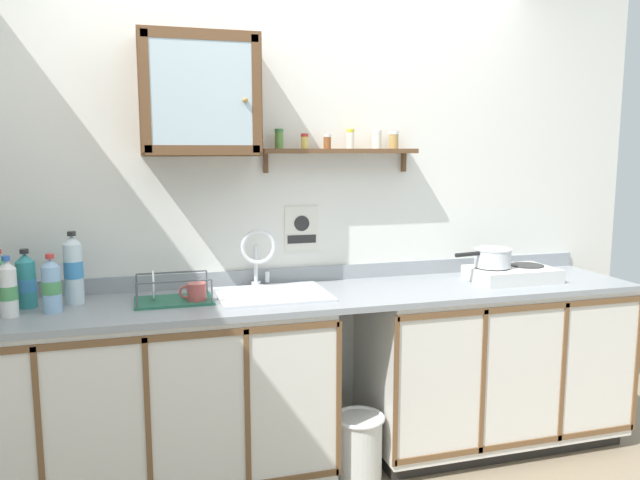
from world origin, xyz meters
TOP-DOWN VIEW (x-y plane):
  - back_wall at (0.00, 0.69)m, footprint 3.99×0.07m
  - lower_cabinet_run at (-0.84, 0.37)m, footprint 1.71×0.60m
  - lower_cabinet_run_right at (0.98, 0.37)m, footprint 1.41×0.60m
  - countertop at (0.00, 0.37)m, footprint 3.35×0.63m
  - backsplash at (0.00, 0.65)m, footprint 3.35×0.02m
  - sink at (-0.23, 0.41)m, footprint 0.53×0.46m
  - hot_plate_stove at (1.08, 0.36)m, footprint 0.45×0.30m
  - saucepan at (0.97, 0.38)m, footprint 0.34×0.20m
  - bottle_water_blue_0 at (-1.21, 0.35)m, footprint 0.08×0.08m
  - bottle_water_clear_1 at (-1.13, 0.48)m, footprint 0.09×0.09m
  - bottle_soda_green_2 at (-1.43, 0.42)m, footprint 0.06×0.06m
  - bottle_detergent_teal_3 at (-1.33, 0.47)m, footprint 0.09×0.09m
  - bottle_opaque_white_4 at (-1.38, 0.32)m, footprint 0.08×0.08m
  - dish_rack at (-0.71, 0.39)m, footprint 0.36×0.24m
  - mug at (-0.60, 0.34)m, footprint 0.13×0.09m
  - wall_cabinet at (-0.54, 0.53)m, footprint 0.55×0.30m
  - spice_shelf at (0.19, 0.60)m, footprint 0.83×0.14m
  - warning_sign at (-0.01, 0.66)m, footprint 0.18×0.01m
  - trash_bin at (0.15, 0.18)m, footprint 0.25×0.25m

SIDE VIEW (x-z plane):
  - trash_bin at x=0.15m, z-range 0.01..0.35m
  - lower_cabinet_run_right at x=0.98m, z-range 0.00..0.89m
  - lower_cabinet_run at x=-0.84m, z-range 0.00..0.89m
  - sink at x=-0.23m, z-range 0.67..1.11m
  - countertop at x=0.00m, z-range 0.88..0.91m
  - dish_rack at x=-0.71m, z-range 0.86..1.01m
  - hot_plate_stove at x=1.08m, z-range 0.91..0.99m
  - backsplash at x=0.00m, z-range 0.91..0.99m
  - mug at x=-0.60m, z-range 0.91..1.01m
  - bottle_water_blue_0 at x=-1.21m, z-range 0.90..1.16m
  - bottle_opaque_white_4 at x=-1.38m, z-range 0.90..1.16m
  - bottle_detergent_teal_3 at x=-1.33m, z-range 0.90..1.16m
  - bottle_soda_green_2 at x=-1.43m, z-range 0.90..1.17m
  - saucepan at x=0.97m, z-range 0.99..1.09m
  - bottle_water_clear_1 at x=-1.13m, z-range 0.90..1.24m
  - warning_sign at x=-0.01m, z-range 1.08..1.32m
  - back_wall at x=0.00m, z-range 0.01..2.67m
  - spice_shelf at x=0.19m, z-range 1.51..1.73m
  - wall_cabinet at x=-0.54m, z-range 1.58..2.15m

